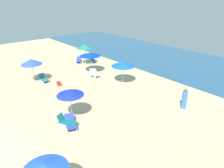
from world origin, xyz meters
The scene contains 16 objects.
ocean centered at (0.00, 23.76, 0.06)m, with size 60.00×12.47×0.12m, color #29587D.
umbrella_0 centered at (4.83, 1.76, 2.14)m, with size 1.89×1.89×2.32m.
umbrella_1 centered at (-8.93, 6.39, 2.18)m, with size 2.05×2.05×2.46m.
lounge_chair_1_0 centered at (-8.58, 7.24, 0.23)m, with size 1.42×0.68×0.69m.
umbrella_2 centered at (-10.11, 13.48, 2.45)m, with size 2.00×2.00×2.71m.
lounge_chair_2_0 centered at (-11.75, 13.49, 0.25)m, with size 1.45×1.25×0.64m.
lounge_chair_2_1 centered at (-10.68, 14.94, 0.27)m, with size 1.57×0.96×0.71m.
umbrella_3 centered at (-0.51, 5.92, 2.10)m, with size 1.89×1.89×2.32m.
lounge_chair_3_0 centered at (0.28, 5.33, 0.25)m, with size 1.63×1.15×0.62m.
lounge_chair_3_1 centered at (0.07, 5.17, 0.28)m, with size 1.47×1.09×0.76m.
umbrella_4 centered at (-2.85, 13.12, 2.03)m, with size 2.29×2.29×2.25m.
umbrella_5 centered at (-7.39, 12.39, 2.20)m, with size 2.35×2.35×2.39m.
lounge_chair_5_0 centered at (-6.61, 12.10, 0.25)m, with size 1.40×1.18×0.60m.
lounge_chair_5_1 centered at (-6.16, 12.14, 0.26)m, with size 1.34×0.84×0.64m.
beachgoer_0 centered at (3.91, 13.38, 0.78)m, with size 0.51×0.51×1.69m.
cooler_box_0 centered at (-6.51, 7.91, 0.19)m, with size 0.46×0.33×0.38m, color red.
Camera 1 is at (11.03, -0.10, 8.26)m, focal length 32.84 mm.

